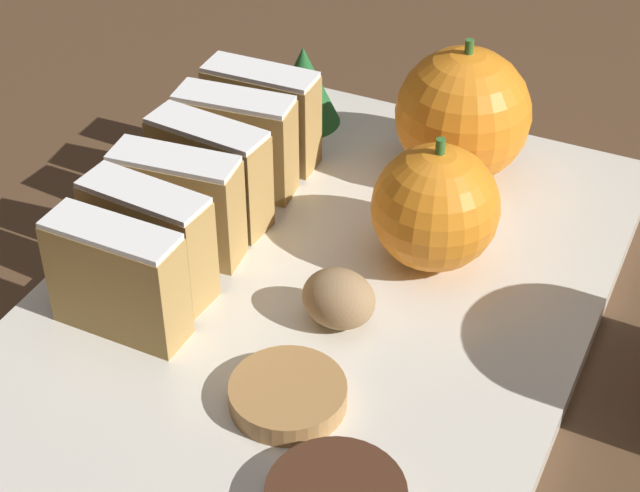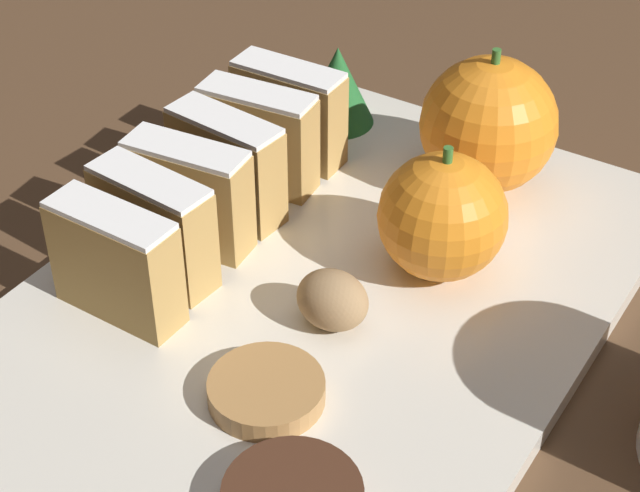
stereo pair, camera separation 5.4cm
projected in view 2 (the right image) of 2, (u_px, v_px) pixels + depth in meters
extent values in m
plane|color=#513823|center=(320.00, 309.00, 0.56)|extent=(6.00, 6.00, 0.00)
cube|color=silver|center=(320.00, 300.00, 0.56)|extent=(0.27, 0.39, 0.01)
cube|color=tan|center=(116.00, 265.00, 0.53)|extent=(0.07, 0.03, 0.06)
cube|color=white|center=(108.00, 215.00, 0.51)|extent=(0.07, 0.03, 0.00)
cube|color=tan|center=(154.00, 229.00, 0.55)|extent=(0.07, 0.03, 0.06)
cube|color=white|center=(148.00, 180.00, 0.53)|extent=(0.07, 0.03, 0.00)
cube|color=tan|center=(190.00, 196.00, 0.58)|extent=(0.07, 0.03, 0.06)
cube|color=white|center=(186.00, 148.00, 0.56)|extent=(0.07, 0.03, 0.00)
cube|color=tan|center=(227.00, 167.00, 0.60)|extent=(0.07, 0.03, 0.06)
cube|color=white|center=(224.00, 120.00, 0.58)|extent=(0.07, 0.03, 0.00)
cube|color=tan|center=(258.00, 140.00, 0.62)|extent=(0.07, 0.03, 0.06)
cube|color=white|center=(256.00, 94.00, 0.60)|extent=(0.07, 0.03, 0.00)
cube|color=tan|center=(289.00, 114.00, 0.64)|extent=(0.07, 0.03, 0.06)
cube|color=white|center=(288.00, 69.00, 0.62)|extent=(0.07, 0.03, 0.00)
sphere|color=orange|center=(443.00, 217.00, 0.55)|extent=(0.07, 0.07, 0.07)
cylinder|color=#38702D|center=(448.00, 156.00, 0.53)|extent=(0.01, 0.01, 0.01)
sphere|color=orange|center=(489.00, 125.00, 0.61)|extent=(0.08, 0.08, 0.08)
cylinder|color=#38702D|center=(496.00, 58.00, 0.59)|extent=(0.00, 0.01, 0.01)
ellipsoid|color=#9E7A51|center=(332.00, 300.00, 0.53)|extent=(0.04, 0.03, 0.03)
cylinder|color=#B27F47|center=(266.00, 391.00, 0.49)|extent=(0.05, 0.05, 0.01)
cone|color=#23662D|center=(338.00, 85.00, 0.68)|extent=(0.05, 0.05, 0.05)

